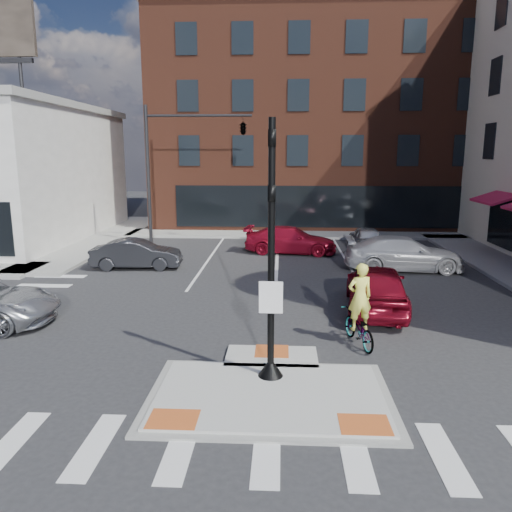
# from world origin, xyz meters

# --- Properties ---
(ground) EXTENTS (120.00, 120.00, 0.00)m
(ground) POSITION_xyz_m (0.00, 0.00, 0.00)
(ground) COLOR #28282B
(ground) RESTS_ON ground
(refuge_island) EXTENTS (5.40, 4.65, 0.13)m
(refuge_island) POSITION_xyz_m (0.00, -0.26, 0.05)
(refuge_island) COLOR gray
(refuge_island) RESTS_ON ground
(sidewalk_n) EXTENTS (26.00, 3.00, 0.15)m
(sidewalk_n) POSITION_xyz_m (3.00, 22.00, 0.07)
(sidewalk_n) COLOR gray
(sidewalk_n) RESTS_ON ground
(building_n) EXTENTS (24.40, 18.40, 15.50)m
(building_n) POSITION_xyz_m (3.00, 31.99, 7.80)
(building_n) COLOR #57291B
(building_n) RESTS_ON ground
(building_far_left) EXTENTS (10.00, 12.00, 10.00)m
(building_far_left) POSITION_xyz_m (-4.00, 52.00, 5.00)
(building_far_left) COLOR slate
(building_far_left) RESTS_ON ground
(building_far_right) EXTENTS (12.00, 12.00, 12.00)m
(building_far_right) POSITION_xyz_m (9.00, 54.00, 6.00)
(building_far_right) COLOR brown
(building_far_right) RESTS_ON ground
(signal_pole) EXTENTS (0.60, 0.60, 5.98)m
(signal_pole) POSITION_xyz_m (0.00, 0.40, 2.36)
(signal_pole) COLOR black
(signal_pole) RESTS_ON refuge_island
(mast_arm_signal) EXTENTS (6.10, 2.24, 8.00)m
(mast_arm_signal) POSITION_xyz_m (-3.47, 18.00, 6.21)
(mast_arm_signal) COLOR black
(mast_arm_signal) RESTS_ON ground
(red_sedan) EXTENTS (2.46, 5.04, 1.66)m
(red_sedan) POSITION_xyz_m (3.50, 6.00, 0.83)
(red_sedan) COLOR maroon
(red_sedan) RESTS_ON ground
(white_pickup) EXTENTS (5.41, 2.21, 1.57)m
(white_pickup) POSITION_xyz_m (5.87, 12.20, 0.78)
(white_pickup) COLOR silver
(white_pickup) RESTS_ON ground
(bg_car_dark) EXTENTS (4.26, 1.76, 1.37)m
(bg_car_dark) POSITION_xyz_m (-6.60, 11.96, 0.69)
(bg_car_dark) COLOR #242529
(bg_car_dark) RESTS_ON ground
(bg_car_silver) EXTENTS (1.64, 3.86, 1.30)m
(bg_car_silver) POSITION_xyz_m (5.00, 17.49, 0.65)
(bg_car_silver) COLOR #B8BBBF
(bg_car_silver) RESTS_ON ground
(bg_car_red) EXTENTS (5.15, 2.58, 1.44)m
(bg_car_red) POSITION_xyz_m (0.71, 16.00, 0.72)
(bg_car_red) COLOR maroon
(bg_car_red) RESTS_ON ground
(cyclist) EXTENTS (1.14, 2.02, 2.37)m
(cyclist) POSITION_xyz_m (2.43, 2.80, 0.80)
(cyclist) COLOR #3F3F44
(cyclist) RESTS_ON ground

